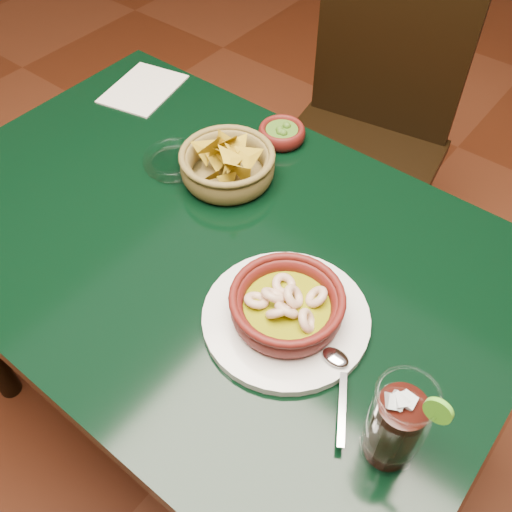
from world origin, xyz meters
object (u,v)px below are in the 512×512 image
Objects in this scene: cola_drink at (396,425)px; shrimp_plate at (287,309)px; dining_chair at (363,137)px; dining_table at (209,269)px; chip_basket at (227,165)px.

shrimp_plate is at bearing 159.65° from cola_drink.
dining_chair is 2.84× the size of shrimp_plate.
cola_drink reaches higher than shrimp_plate.
cola_drink is (0.24, -0.09, 0.05)m from shrimp_plate.
cola_drink is at bearing -58.47° from dining_chair.
dining_chair is at bearing 121.53° from cola_drink.
dining_table is at bearing -86.16° from dining_chair.
chip_basket reaches higher than shrimp_plate.
shrimp_plate is at bearing -34.67° from chip_basket.
dining_table is at bearing -64.43° from chip_basket.
dining_table is 0.22m from chip_basket.
dining_table is 0.72m from dining_chair.
dining_table is 6.26× the size of cola_drink.
cola_drink is (0.48, -0.15, 0.18)m from dining_table.
chip_basket is (-0.07, 0.15, 0.14)m from dining_table.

